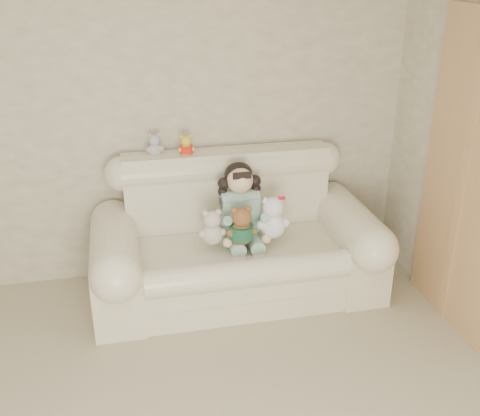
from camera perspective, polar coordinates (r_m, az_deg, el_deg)
name	(u,v)px	position (r m, az deg, el deg)	size (l,w,h in m)	color
wall_back	(112,116)	(4.29, -12.70, 8.97)	(4.50, 4.50, 0.00)	beige
sofa	(237,232)	(4.17, -0.30, -2.42)	(2.10, 0.95, 1.03)	#F0E6C2
door_panel	(468,177)	(3.98, 21.79, 2.90)	(0.06, 0.90, 2.10)	tan
seated_child	(240,202)	(4.16, -0.03, 0.63)	(0.36, 0.44, 0.60)	#307C5D
brown_teddy	(241,222)	(3.95, 0.14, -1.42)	(0.22, 0.17, 0.34)	brown
white_cat	(273,213)	(4.05, 3.29, -0.49)	(0.24, 0.19, 0.38)	white
cream_teddy	(212,224)	(3.97, -2.82, -1.60)	(0.20, 0.15, 0.31)	beige
yellow_mini_bear	(186,144)	(4.21, -5.41, 6.41)	(0.12, 0.09, 0.19)	gold
grey_mini_plush	(154,143)	(4.23, -8.55, 6.45)	(0.13, 0.10, 0.21)	silver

